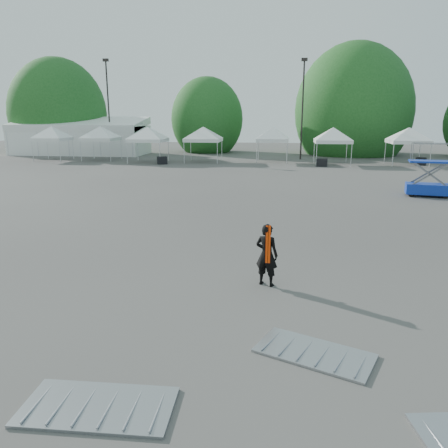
# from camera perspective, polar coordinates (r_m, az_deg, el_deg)

# --- Properties ---
(ground) EXTENTS (120.00, 120.00, 0.00)m
(ground) POSITION_cam_1_polar(r_m,az_deg,el_deg) (14.35, 2.95, -3.60)
(ground) COLOR #474442
(ground) RESTS_ON ground
(marquee) EXTENTS (15.00, 6.25, 4.23)m
(marquee) POSITION_cam_1_polar(r_m,az_deg,el_deg) (53.88, -18.24, 10.76)
(marquee) COLOR white
(marquee) RESTS_ON ground
(light_pole_west) EXTENTS (0.60, 0.25, 10.30)m
(light_pole_west) POSITION_cam_1_polar(r_m,az_deg,el_deg) (51.33, -14.89, 15.11)
(light_pole_west) COLOR black
(light_pole_west) RESTS_ON ground
(light_pole_east) EXTENTS (0.60, 0.25, 9.80)m
(light_pole_east) POSITION_cam_1_polar(r_m,az_deg,el_deg) (45.71, 10.23, 15.23)
(light_pole_east) COLOR black
(light_pole_east) RESTS_ON ground
(tree_far_w) EXTENTS (4.80, 4.80, 7.30)m
(tree_far_w) POSITION_cam_1_polar(r_m,az_deg,el_deg) (58.29, -20.80, 13.28)
(tree_far_w) COLOR #382314
(tree_far_w) RESTS_ON ground
(tree_mid_w) EXTENTS (4.16, 4.16, 6.33)m
(tree_mid_w) POSITION_cam_1_polar(r_m,az_deg,el_deg) (54.40, -2.21, 13.52)
(tree_mid_w) COLOR #382314
(tree_mid_w) RESTS_ON ground
(tree_mid_e) EXTENTS (5.12, 5.12, 7.79)m
(tree_mid_e) POSITION_cam_1_polar(r_m,az_deg,el_deg) (53.25, 16.51, 13.95)
(tree_mid_e) COLOR #382314
(tree_mid_e) RESTS_ON ground
(tent_a) EXTENTS (4.22, 4.22, 3.88)m
(tent_a) POSITION_cam_1_polar(r_m,az_deg,el_deg) (47.19, -21.61, 11.46)
(tent_a) COLOR silver
(tent_a) RESTS_ON ground
(tent_b) EXTENTS (4.50, 4.50, 3.88)m
(tent_b) POSITION_cam_1_polar(r_m,az_deg,el_deg) (45.80, -15.87, 11.85)
(tent_b) COLOR silver
(tent_b) RESTS_ON ground
(tent_c) EXTENTS (4.70, 4.70, 3.88)m
(tent_c) POSITION_cam_1_polar(r_m,az_deg,el_deg) (42.65, -9.97, 12.04)
(tent_c) COLOR silver
(tent_c) RESTS_ON ground
(tent_d) EXTENTS (4.72, 4.72, 3.88)m
(tent_d) POSITION_cam_1_polar(r_m,az_deg,el_deg) (42.47, -2.73, 12.22)
(tent_d) COLOR silver
(tent_d) RESTS_ON ground
(tent_e) EXTENTS (4.23, 4.23, 3.88)m
(tent_e) POSITION_cam_1_polar(r_m,az_deg,el_deg) (42.40, 6.39, 12.15)
(tent_e) COLOR silver
(tent_e) RESTS_ON ground
(tent_f) EXTENTS (4.52, 4.52, 3.88)m
(tent_f) POSITION_cam_1_polar(r_m,az_deg,el_deg) (41.33, 14.09, 11.78)
(tent_f) COLOR silver
(tent_f) RESTS_ON ground
(tent_g) EXTENTS (4.67, 4.67, 3.88)m
(tent_g) POSITION_cam_1_polar(r_m,az_deg,el_deg) (42.98, 23.03, 11.18)
(tent_g) COLOR silver
(tent_g) RESTS_ON ground
(man) EXTENTS (0.70, 0.58, 1.65)m
(man) POSITION_cam_1_polar(r_m,az_deg,el_deg) (11.37, 5.59, -4.02)
(man) COLOR black
(man) RESTS_ON ground
(scissor_lift) EXTENTS (2.40, 1.49, 2.90)m
(scissor_lift) POSITION_cam_1_polar(r_m,az_deg,el_deg) (26.44, 25.27, 6.41)
(scissor_lift) COLOR #0D0C9C
(scissor_lift) RESTS_ON ground
(barrier_left) EXTENTS (2.33, 1.22, 0.07)m
(barrier_left) POSITION_cam_1_polar(r_m,az_deg,el_deg) (7.44, -16.12, -21.87)
(barrier_left) COLOR #96999D
(barrier_left) RESTS_ON ground
(barrier_mid) EXTENTS (2.36, 1.81, 0.07)m
(barrier_mid) POSITION_cam_1_polar(r_m,az_deg,el_deg) (8.64, 11.71, -16.13)
(barrier_mid) COLOR #96999D
(barrier_mid) RESTS_ON ground
(crate_west) EXTENTS (1.07, 0.97, 0.68)m
(crate_west) POSITION_cam_1_polar(r_m,az_deg,el_deg) (40.96, -8.09, 8.23)
(crate_west) COLOR black
(crate_west) RESTS_ON ground
(crate_mid) EXTENTS (0.98, 0.83, 0.68)m
(crate_mid) POSITION_cam_1_polar(r_m,az_deg,el_deg) (39.57, 12.68, 7.83)
(crate_mid) COLOR black
(crate_mid) RESTS_ON ground
(crate_east) EXTENTS (1.00, 0.85, 0.69)m
(crate_east) POSITION_cam_1_polar(r_m,az_deg,el_deg) (43.44, 24.29, 7.47)
(crate_east) COLOR black
(crate_east) RESTS_ON ground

